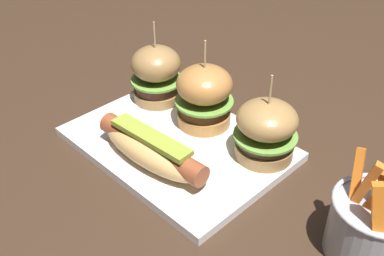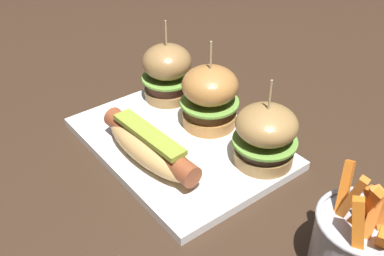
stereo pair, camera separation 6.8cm
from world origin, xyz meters
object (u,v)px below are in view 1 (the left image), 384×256
slider_left (156,74)px  slider_center (204,96)px  platter_main (177,144)px  slider_right (266,130)px  hot_dog (151,149)px  fries_bucket (373,225)px

slider_left → slider_center: size_ratio=0.99×
platter_main → slider_left: (-0.12, 0.06, 0.06)m
slider_center → slider_left: bearing=-177.4°
slider_right → platter_main: bearing=-150.5°
platter_main → slider_center: size_ratio=2.24×
platter_main → slider_left: 0.14m
hot_dog → slider_left: 0.18m
platter_main → hot_dog: hot_dog is taller
slider_center → hot_dog: bearing=-81.5°
slider_center → fries_bucket: 0.32m
hot_dog → slider_right: bearing=51.5°
hot_dog → fries_bucket: bearing=15.7°
platter_main → slider_left: slider_left is taller
hot_dog → platter_main: bearing=102.4°
hot_dog → slider_right: slider_right is taller
slider_right → fries_bucket: slider_right is taller
slider_left → fries_bucket: slider_left is taller
hot_dog → slider_left: bearing=136.2°
slider_center → fries_bucket: (0.32, -0.05, -0.02)m
hot_dog → slider_center: 0.13m
platter_main → slider_center: (-0.01, 0.07, 0.06)m
slider_left → slider_right: 0.23m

